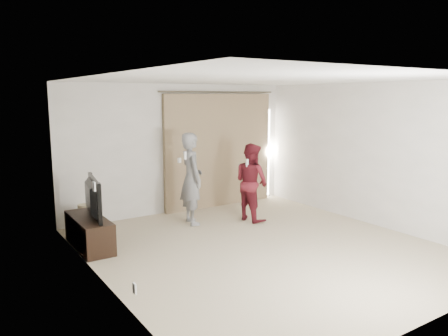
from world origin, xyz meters
The scene contains 10 objects.
floor centered at (0.00, 0.00, 0.00)m, with size 5.50×5.50×0.00m, color #C5B394.
wall_back centered at (0.00, 2.75, 1.30)m, with size 5.00×0.04×2.60m, color silver.
wall_left centered at (-2.50, 0.00, 1.30)m, with size 0.04×5.50×2.60m.
ceiling centered at (0.00, 0.00, 2.60)m, with size 5.00×5.50×0.01m, color silver.
curtain centered at (0.91, 2.68, 1.20)m, with size 2.80×0.11×2.46m.
tv_console centered at (-2.27, 1.53, 0.24)m, with size 0.44×1.26×0.49m, color black.
tv centered at (-2.27, 1.53, 0.80)m, with size 1.08×0.14×0.62m, color black.
scratching_post centered at (-2.10, 2.40, 0.20)m, with size 0.36×0.36×0.49m.
person_man centered at (-0.28, 1.80, 0.85)m, with size 0.50×0.68×1.70m.
person_woman centered at (0.79, 1.38, 0.74)m, with size 0.63×0.77×1.48m.
Camera 1 is at (-4.11, -5.14, 2.35)m, focal length 35.00 mm.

